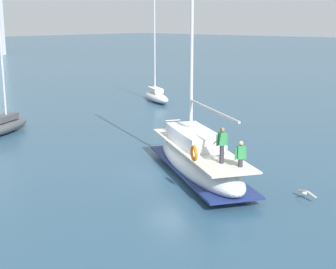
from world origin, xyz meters
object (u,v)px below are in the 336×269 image
(moored_sloop_far, at_px, (4,125))
(moored_catamaran, at_px, (156,95))
(mooring_buoy, at_px, (222,145))
(main_sailboat, at_px, (198,158))
(seagull, at_px, (306,193))

(moored_sloop_far, bearing_deg, moored_catamaran, 5.02)
(mooring_buoy, bearing_deg, moored_sloop_far, 117.10)
(main_sailboat, relative_size, seagull, 12.35)
(moored_catamaran, relative_size, seagull, 8.69)
(main_sailboat, distance_m, moored_sloop_far, 15.63)
(moored_sloop_far, height_order, seagull, moored_sloop_far)
(moored_sloop_far, height_order, moored_catamaran, moored_catamaran)
(moored_catamaran, distance_m, seagull, 27.00)
(seagull, bearing_deg, moored_sloop_far, 95.07)
(main_sailboat, bearing_deg, moored_catamaran, 47.97)
(moored_catamaran, height_order, mooring_buoy, moored_catamaran)
(main_sailboat, relative_size, moored_catamaran, 1.42)
(moored_catamaran, distance_m, mooring_buoy, 17.73)
(moored_catamaran, xyz_separation_m, mooring_buoy, (-9.99, -14.64, -0.47))
(moored_sloop_far, xyz_separation_m, mooring_buoy, (6.74, -13.18, -0.41))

